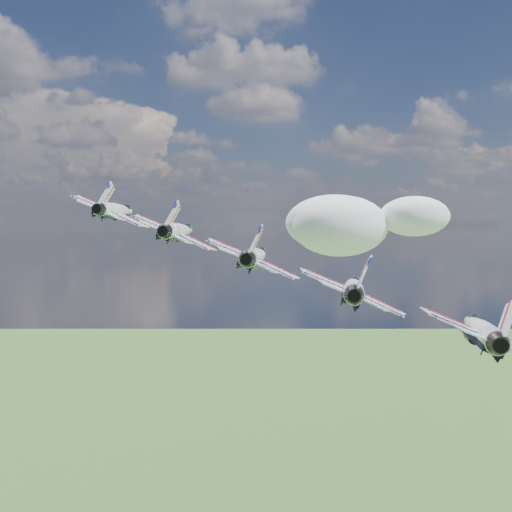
{
  "coord_description": "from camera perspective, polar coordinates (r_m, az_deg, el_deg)",
  "views": [
    {
      "loc": [
        -16.61,
        -47.18,
        161.55
      ],
      "look_at": [
        -5.95,
        16.01,
        158.48
      ],
      "focal_mm": 45.0,
      "sensor_mm": 36.0,
      "label": 1
    }
  ],
  "objects": [
    {
      "name": "cloud_far",
      "position": [
        238.45,
        10.29,
        3.12
      ],
      "size": [
        52.94,
        41.59,
        20.8
      ],
      "primitive_type": "ellipsoid",
      "color": "white"
    },
    {
      "name": "jet_0",
      "position": [
        81.23,
        -12.26,
        4.0
      ],
      "size": [
        13.62,
        15.94,
        7.34
      ],
      "primitive_type": null,
      "rotation": [
        0.0,
        0.41,
        -0.3
      ],
      "color": "white"
    },
    {
      "name": "jet_1",
      "position": [
        72.24,
        -6.85,
        2.25
      ],
      "size": [
        13.62,
        15.94,
        7.34
      ],
      "primitive_type": null,
      "rotation": [
        0.0,
        0.41,
        -0.3
      ],
      "color": "silver"
    },
    {
      "name": "jet_2",
      "position": [
        64.16,
        -0.0,
        -0.0
      ],
      "size": [
        13.62,
        15.94,
        7.34
      ],
      "primitive_type": null,
      "rotation": [
        0.0,
        0.41,
        -0.3
      ],
      "color": "white"
    },
    {
      "name": "jet_3",
      "position": [
        57.37,
        8.64,
        -2.83
      ],
      "size": [
        13.62,
        15.94,
        7.34
      ],
      "primitive_type": null,
      "rotation": [
        0.0,
        0.41,
        -0.3
      ],
      "color": "white"
    },
    {
      "name": "jet_4",
      "position": [
        52.37,
        19.3,
        -6.22
      ],
      "size": [
        13.62,
        15.94,
        7.34
      ],
      "primitive_type": null,
      "rotation": [
        0.0,
        0.41,
        -0.3
      ],
      "color": "white"
    }
  ]
}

